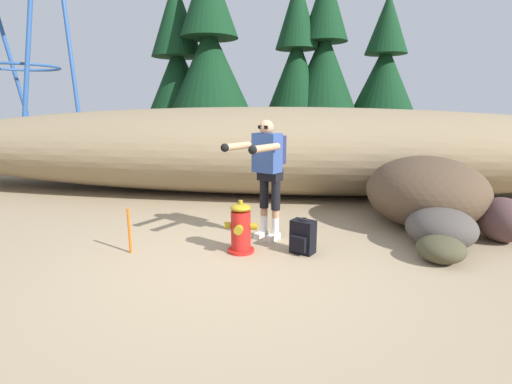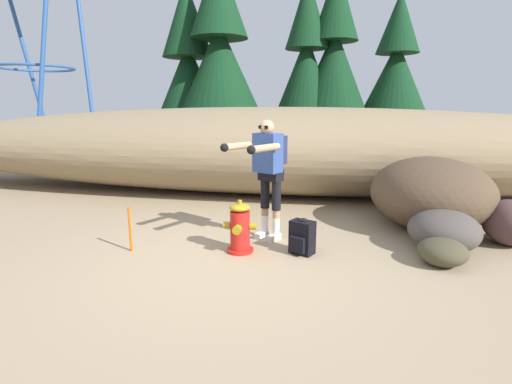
# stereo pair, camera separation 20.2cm
# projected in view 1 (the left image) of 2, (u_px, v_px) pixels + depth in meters

# --- Properties ---
(ground_plane) EXTENTS (56.00, 56.00, 0.04)m
(ground_plane) POSITION_uv_depth(u_px,v_px,m) (230.00, 264.00, 4.78)
(ground_plane) COLOR #998466
(dirt_embankment) EXTENTS (17.81, 3.20, 1.89)m
(dirt_embankment) POSITION_uv_depth(u_px,v_px,m) (266.00, 150.00, 8.60)
(dirt_embankment) COLOR #897556
(dirt_embankment) RESTS_ON ground_plane
(fire_hydrant) EXTENTS (0.44, 0.39, 0.70)m
(fire_hydrant) POSITION_uv_depth(u_px,v_px,m) (241.00, 229.00, 5.06)
(fire_hydrant) COLOR red
(fire_hydrant) RESTS_ON ground_plane
(utility_worker) EXTENTS (0.81, 1.04, 1.71)m
(utility_worker) POSITION_uv_depth(u_px,v_px,m) (267.00, 165.00, 5.39)
(utility_worker) COLOR beige
(utility_worker) RESTS_ON ground_plane
(spare_backpack) EXTENTS (0.36, 0.36, 0.47)m
(spare_backpack) POSITION_uv_depth(u_px,v_px,m) (303.00, 237.00, 5.05)
(spare_backpack) COLOR black
(spare_backpack) RESTS_ON ground_plane
(boulder_large) EXTENTS (2.24, 2.36, 1.13)m
(boulder_large) POSITION_uv_depth(u_px,v_px,m) (426.00, 192.00, 6.14)
(boulder_large) COLOR #4E3C2C
(boulder_large) RESTS_ON ground_plane
(boulder_mid) EXTENTS (1.16, 1.17, 0.56)m
(boulder_mid) POSITION_uv_depth(u_px,v_px,m) (441.00, 228.00, 5.22)
(boulder_mid) COLOR #47413C
(boulder_mid) RESTS_ON ground_plane
(boulder_small) EXTENTS (0.75, 0.85, 0.63)m
(boulder_small) POSITION_uv_depth(u_px,v_px,m) (502.00, 220.00, 5.49)
(boulder_small) COLOR #4D3434
(boulder_small) RESTS_ON ground_plane
(boulder_outlier) EXTENTS (0.61, 0.61, 0.33)m
(boulder_outlier) POSITION_uv_depth(u_px,v_px,m) (441.00, 249.00, 4.77)
(boulder_outlier) COLOR #423E29
(boulder_outlier) RESTS_ON ground_plane
(pine_tree_far_left) EXTENTS (2.60, 2.60, 5.97)m
(pine_tree_far_left) POSITION_uv_depth(u_px,v_px,m) (178.00, 70.00, 13.00)
(pine_tree_far_left) COLOR #47331E
(pine_tree_far_left) RESTS_ON ground_plane
(pine_tree_left) EXTENTS (2.81, 2.81, 6.49)m
(pine_tree_left) POSITION_uv_depth(u_px,v_px,m) (210.00, 53.00, 12.15)
(pine_tree_left) COLOR #47331E
(pine_tree_left) RESTS_ON ground_plane
(pine_tree_center) EXTENTS (2.07, 2.07, 5.85)m
(pine_tree_center) POSITION_uv_depth(u_px,v_px,m) (296.00, 62.00, 12.21)
(pine_tree_center) COLOR #47331E
(pine_tree_center) RESTS_ON ground_plane
(pine_tree_right) EXTENTS (2.22, 2.22, 6.09)m
(pine_tree_right) POSITION_uv_depth(u_px,v_px,m) (324.00, 55.00, 12.17)
(pine_tree_right) COLOR #47331E
(pine_tree_right) RESTS_ON ground_plane
(pine_tree_far_right) EXTENTS (2.05, 2.05, 5.38)m
(pine_tree_far_right) POSITION_uv_depth(u_px,v_px,m) (385.00, 65.00, 12.32)
(pine_tree_far_right) COLOR #47331E
(pine_tree_far_right) RESTS_ON ground_plane
(survey_stake) EXTENTS (0.04, 0.04, 0.60)m
(survey_stake) POSITION_uv_depth(u_px,v_px,m) (129.00, 231.00, 5.04)
(survey_stake) COLOR #E55914
(survey_stake) RESTS_ON ground_plane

